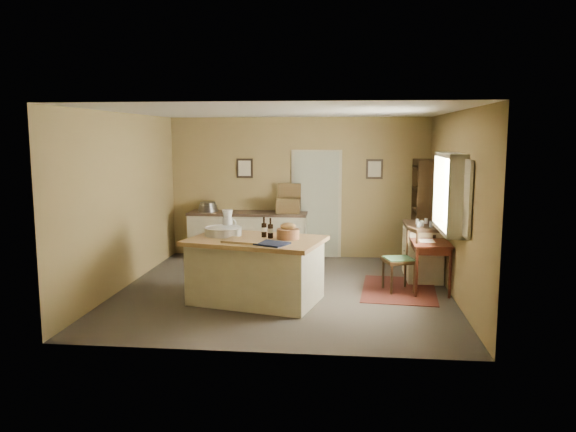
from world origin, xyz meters
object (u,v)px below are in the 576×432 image
object	(u,v)px
writing_desk	(430,247)
desk_chair	(399,260)
right_cabinet	(423,251)
shelving_unit	(425,213)
sideboard	(249,234)
work_island	(256,268)

from	to	relation	value
writing_desk	desk_chair	bearing A→B (deg)	-167.99
desk_chair	right_cabinet	xyz separation A→B (m)	(0.47, 0.88, -0.02)
desk_chair	shelving_unit	bearing A→B (deg)	54.34
writing_desk	shelving_unit	bearing A→B (deg)	84.90
sideboard	writing_desk	size ratio (longest dim) A/B	2.48
sideboard	right_cabinet	world-z (taller)	sideboard
right_cabinet	shelving_unit	world-z (taller)	shelving_unit
writing_desk	right_cabinet	distance (m)	0.80
work_island	writing_desk	bearing A→B (deg)	31.72
desk_chair	shelving_unit	world-z (taller)	shelving_unit
work_island	shelving_unit	xyz separation A→B (m)	(2.70, 2.53, 0.48)
sideboard	desk_chair	xyz separation A→B (m)	(2.67, -2.06, -0.01)
writing_desk	right_cabinet	xyz separation A→B (m)	(-0.00, 0.78, -0.21)
work_island	right_cabinet	size ratio (longest dim) A/B	1.97
work_island	right_cabinet	xyz separation A→B (m)	(2.55, 1.61, -0.02)
writing_desk	right_cabinet	world-z (taller)	right_cabinet
sideboard	writing_desk	distance (m)	3.70
work_island	desk_chair	size ratio (longest dim) A/B	2.18
sideboard	writing_desk	bearing A→B (deg)	-31.97
sideboard	work_island	bearing A→B (deg)	-78.09
work_island	desk_chair	world-z (taller)	work_island
work_island	writing_desk	world-z (taller)	work_island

